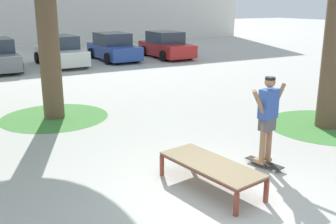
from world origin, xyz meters
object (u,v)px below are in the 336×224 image
car_blue (113,48)px  car_white (60,52)px  skateboard (264,163)px  skater (268,114)px  car_red (166,46)px  skate_box (211,166)px

car_blue → car_white: bearing=-171.4°
car_white → car_blue: size_ratio=1.01×
skateboard → car_white: size_ratio=0.19×
skater → car_red: skater is taller
skate_box → car_white: bearing=85.2°
car_blue → car_red: bearing=-9.1°
car_white → skateboard: bearing=-89.4°
car_white → car_blue: same height
skate_box → car_red: car_red is taller
skater → skateboard: bearing=-78.7°
skate_box → car_white: (1.28, 15.15, 0.28)m
car_blue → car_red: size_ratio=0.99×
car_white → car_blue: (3.08, 0.46, 0.00)m
car_red → skater: bearing=-111.9°
car_blue → car_red: (3.08, -0.49, 0.00)m
skate_box → skater: skater is taller
skateboard → car_red: 16.07m
skate_box → car_white: car_white is taller
skate_box → car_red: (7.44, 15.12, 0.28)m
car_red → car_blue: bearing=170.9°
skate_box → car_blue: car_blue is taller
skate_box → skateboard: size_ratio=2.42×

